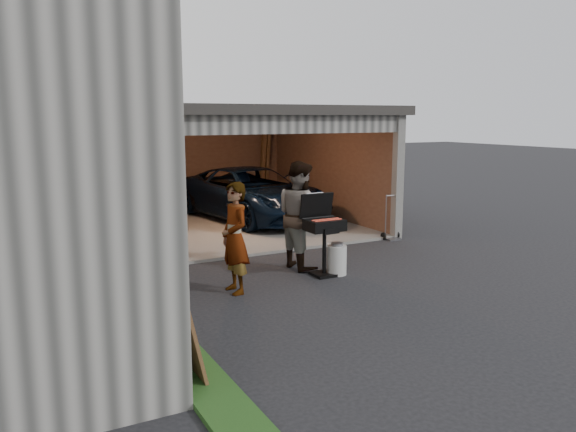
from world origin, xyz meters
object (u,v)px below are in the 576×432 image
object	(u,v)px
propane_tank	(337,260)
hand_truck	(392,231)
minivan	(252,196)
bbq_grill	(323,228)
woman	(235,238)
man	(300,215)
plywood_panel	(186,338)

from	to	relation	value
propane_tank	hand_truck	size ratio (longest dim) A/B	0.51
minivan	bbq_grill	xyz separation A→B (m)	(-0.99, -5.14, 0.16)
minivan	woman	bearing A→B (deg)	-125.54
man	bbq_grill	distance (m)	0.66
bbq_grill	plywood_panel	size ratio (longest dim) A/B	1.59
minivan	plywood_panel	xyz separation A→B (m)	(-4.23, -7.74, -0.23)
plywood_panel	hand_truck	xyz separation A→B (m)	(6.05, 4.30, -0.24)
man	propane_tank	size ratio (longest dim) A/B	3.78
hand_truck	woman	bearing A→B (deg)	-157.34
woman	plywood_panel	bearing A→B (deg)	-34.61
man	minivan	bearing A→B (deg)	-17.33
man	bbq_grill	xyz separation A→B (m)	(0.10, -0.64, -0.13)
propane_tank	plywood_panel	xyz separation A→B (m)	(-3.46, -2.52, 0.18)
plywood_panel	hand_truck	size ratio (longest dim) A/B	0.87
man	woman	bearing A→B (deg)	113.67
bbq_grill	man	bearing A→B (deg)	98.94
man	hand_truck	world-z (taller)	man
man	propane_tank	xyz separation A→B (m)	(0.32, -0.72, -0.70)
woman	man	distance (m)	1.79
bbq_grill	hand_truck	bearing A→B (deg)	31.22
minivan	woman	world-z (taller)	woman
bbq_grill	hand_truck	distance (m)	3.35
hand_truck	propane_tank	bearing A→B (deg)	-145.53
plywood_panel	bbq_grill	bearing A→B (deg)	38.76
woman	hand_truck	size ratio (longest dim) A/B	1.72
minivan	hand_truck	xyz separation A→B (m)	(1.82, -3.43, -0.47)
woman	man	bearing A→B (deg)	115.46
minivan	bbq_grill	distance (m)	5.23
plywood_panel	propane_tank	bearing A→B (deg)	36.04
woman	plywood_panel	distance (m)	2.90
woman	bbq_grill	distance (m)	1.70
man	plywood_panel	bearing A→B (deg)	132.19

